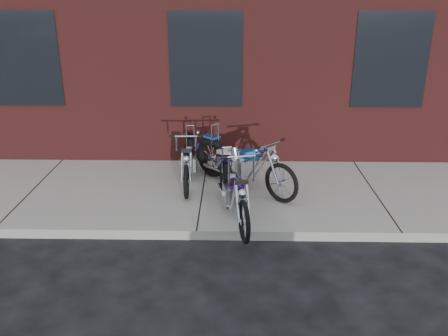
{
  "coord_description": "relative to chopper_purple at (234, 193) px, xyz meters",
  "views": [
    {
      "loc": [
        0.53,
        -6.14,
        3.5
      ],
      "look_at": [
        0.39,
        0.8,
        0.84
      ],
      "focal_mm": 38.0,
      "sensor_mm": 36.0,
      "label": 1
    }
  ],
  "objects": [
    {
      "name": "chopper_third",
      "position": [
        -0.82,
        1.44,
        -0.02
      ],
      "size": [
        0.5,
        2.04,
        1.04
      ],
      "rotation": [
        0.0,
        0.0,
        -1.54
      ],
      "color": "black",
      "rests_on": "sidewalk"
    },
    {
      "name": "ground",
      "position": [
        -0.54,
        -0.5,
        -0.54
      ],
      "size": [
        120.0,
        120.0,
        0.0
      ],
      "primitive_type": "plane",
      "color": "black",
      "rests_on": "ground"
    },
    {
      "name": "sidewalk",
      "position": [
        -0.54,
        1.0,
        -0.46
      ],
      "size": [
        22.0,
        3.0,
        0.15
      ],
      "primitive_type": "cube",
      "color": "#A1A09D",
      "rests_on": "ground"
    },
    {
      "name": "chopper_purple",
      "position": [
        0.0,
        0.0,
        0.0
      ],
      "size": [
        0.62,
        2.13,
        1.2
      ],
      "rotation": [
        0.0,
        0.0,
        -1.39
      ],
      "color": "black",
      "rests_on": "sidewalk"
    },
    {
      "name": "chopper_blue",
      "position": [
        0.14,
        1.15,
        0.04
      ],
      "size": [
        1.78,
        1.72,
        1.03
      ],
      "rotation": [
        0.0,
        0.0,
        -0.76
      ],
      "color": "black",
      "rests_on": "sidewalk"
    }
  ]
}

